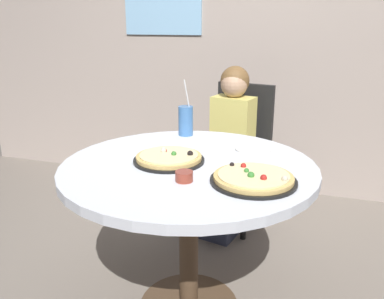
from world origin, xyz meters
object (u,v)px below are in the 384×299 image
pizza_cheese (169,158)px  plate_small (254,149)px  pizza_veggie (253,178)px  soda_cup (186,121)px  dining_table (189,186)px  sauce_bowl (184,176)px  diner_child (227,161)px  chair_wooden (238,147)px

pizza_cheese → plate_small: size_ratio=1.76×
pizza_veggie → plate_small: pizza_veggie is taller
pizza_veggie → plate_small: (-0.07, 0.41, -0.01)m
pizza_cheese → soda_cup: size_ratio=1.04×
plate_small → dining_table: bearing=-130.1°
dining_table → soda_cup: soda_cup is taller
dining_table → sauce_bowl: 0.24m
pizza_cheese → dining_table: bearing=-3.2°
pizza_veggie → dining_table: bearing=157.4°
diner_child → plate_small: 0.67m
chair_wooden → pizza_cheese: chair_wooden is taller
soda_cup → plate_small: soda_cup is taller
pizza_veggie → chair_wooden: bearing=104.1°
sauce_bowl → soda_cup: bearing=108.2°
pizza_cheese → sauce_bowl: (0.14, -0.20, 0.00)m
soda_cup → dining_table: bearing=-69.8°
pizza_veggie → soda_cup: soda_cup is taller
chair_wooden → soda_cup: 0.68m
dining_table → diner_child: size_ratio=1.04×
dining_table → chair_wooden: chair_wooden is taller
pizza_veggie → sauce_bowl: size_ratio=4.82×
dining_table → pizza_cheese: (-0.09, 0.01, 0.12)m
sauce_bowl → pizza_veggie: bearing=14.9°
dining_table → pizza_cheese: bearing=176.8°
sauce_bowl → dining_table: bearing=103.6°
pizza_cheese → pizza_veggie: bearing=-18.5°
dining_table → plate_small: (0.24, 0.28, 0.11)m
diner_child → soda_cup: size_ratio=3.53×
diner_child → pizza_veggie: bearing=-71.5°
pizza_cheese → sauce_bowl: pizza_cheese is taller
pizza_veggie → pizza_cheese: (-0.40, 0.13, 0.00)m
diner_child → pizza_veggie: 1.06m
pizza_veggie → plate_small: 0.42m
chair_wooden → diner_child: size_ratio=0.88×
pizza_cheese → soda_cup: 0.45m
dining_table → diner_child: bearing=91.1°
dining_table → sauce_bowl: bearing=-76.4°
diner_child → sauce_bowl: size_ratio=15.46×
chair_wooden → pizza_veggie: bearing=-75.9°
dining_table → pizza_veggie: (0.31, -0.13, 0.12)m
soda_cup → chair_wooden: bearing=72.6°
dining_table → pizza_cheese: size_ratio=3.54×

